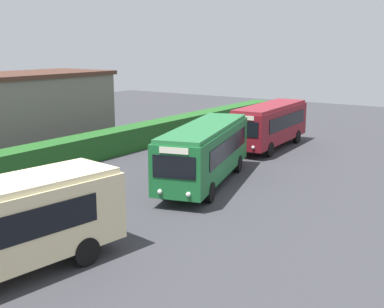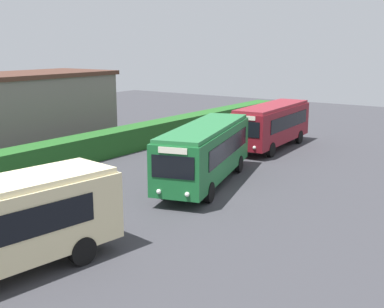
% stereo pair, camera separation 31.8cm
% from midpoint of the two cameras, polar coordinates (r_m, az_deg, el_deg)
% --- Properties ---
extents(ground_plane, '(83.87, 83.87, 0.00)m').
position_cam_midpoint_polar(ground_plane, '(24.94, 2.43, -4.71)').
color(ground_plane, '#38383D').
extents(bus_green, '(10.04, 5.10, 3.20)m').
position_cam_midpoint_polar(bus_green, '(26.42, 1.89, 0.41)').
color(bus_green, '#19602D').
rests_on(bus_green, ground_plane).
extents(bus_maroon, '(9.11, 2.95, 3.15)m').
position_cam_midpoint_polar(bus_maroon, '(36.19, 9.42, 3.48)').
color(bus_maroon, maroon).
rests_on(bus_maroon, ground_plane).
extents(person_right, '(0.48, 0.41, 1.87)m').
position_cam_midpoint_polar(person_right, '(37.62, 6.56, 2.65)').
color(person_right, silver).
rests_on(person_right, ground_plane).
extents(hedge_row, '(53.94, 1.76, 1.64)m').
position_cam_midpoint_polar(hedge_row, '(31.53, -14.01, 0.12)').
color(hedge_row, '#235C22').
rests_on(hedge_row, ground_plane).
extents(depot_building, '(14.53, 6.26, 5.43)m').
position_cam_midpoint_polar(depot_building, '(36.52, -19.43, 4.46)').
color(depot_building, slate).
rests_on(depot_building, ground_plane).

